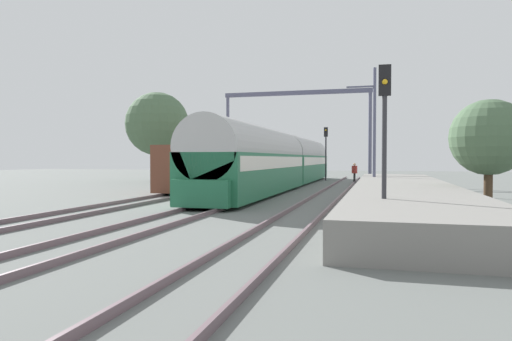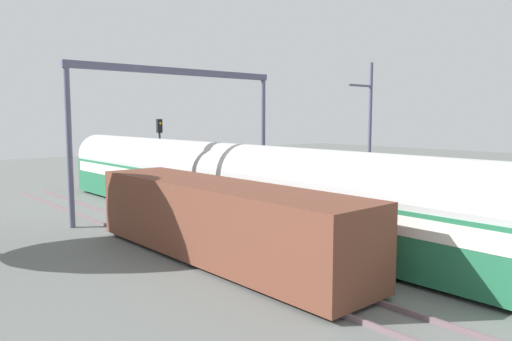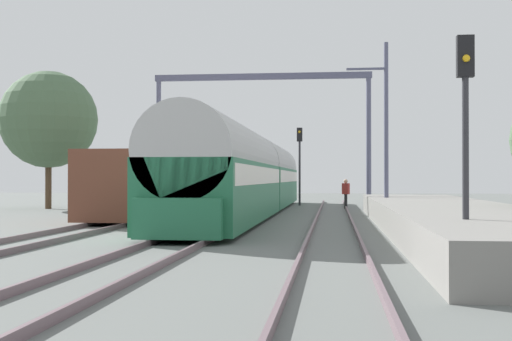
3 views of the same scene
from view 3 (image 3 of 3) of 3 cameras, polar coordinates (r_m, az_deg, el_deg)
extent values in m
plane|color=slate|center=(22.45, -4.20, -5.20)|extent=(120.00, 120.00, 0.00)
cube|color=#6D585E|center=(23.81, -15.76, -4.72)|extent=(0.08, 60.00, 0.16)
cube|color=#6D585E|center=(23.31, -12.48, -4.82)|extent=(0.08, 60.00, 0.16)
cube|color=#6D585E|center=(22.59, -5.99, -4.96)|extent=(0.08, 60.00, 0.16)
cube|color=#6D585E|center=(22.32, -2.38, -5.02)|extent=(0.08, 60.00, 0.16)
cube|color=#6D585E|center=(22.08, 4.55, -5.07)|extent=(0.08, 60.00, 0.16)
cube|color=#6D585E|center=(22.08, 8.29, -5.06)|extent=(0.08, 60.00, 0.16)
cube|color=gray|center=(24.34, 15.46, -3.76)|extent=(4.40, 28.00, 0.90)
cube|color=#236B47|center=(26.56, -2.51, -1.77)|extent=(2.90, 16.00, 2.20)
cube|color=silver|center=(26.56, -2.51, -0.41)|extent=(2.93, 15.36, 0.64)
cylinder|color=#B8B8B8|center=(26.57, -2.51, 1.03)|extent=(2.84, 16.00, 2.84)
cube|color=#236B47|center=(42.79, 0.88, -1.34)|extent=(2.90, 16.00, 2.20)
cube|color=silver|center=(42.79, 0.88, -0.50)|extent=(2.93, 15.36, 0.64)
cylinder|color=#B8B8B8|center=(42.79, 0.88, 0.40)|extent=(2.84, 16.00, 2.84)
cube|color=#236B47|center=(18.48, -6.49, -3.97)|extent=(2.40, 0.50, 1.10)
cube|color=brown|center=(31.83, -8.59, -1.13)|extent=(2.80, 13.00, 2.70)
cube|color=black|center=(31.87, -8.60, -3.46)|extent=(2.52, 11.96, 0.10)
cylinder|color=black|center=(40.68, 7.42, -2.55)|extent=(0.25, 0.25, 0.85)
cube|color=maroon|center=(40.66, 7.42, -1.50)|extent=(0.47, 0.41, 0.64)
sphere|color=tan|center=(40.65, 7.42, -0.88)|extent=(0.24, 0.24, 0.24)
cylinder|color=#2D2D33|center=(15.48, 16.91, 0.11)|extent=(0.14, 0.14, 3.96)
cube|color=black|center=(15.70, 16.89, 9.01)|extent=(0.36, 0.20, 0.90)
sphere|color=yellow|center=(15.58, 16.97, 8.85)|extent=(0.16, 0.16, 0.16)
cylinder|color=#2D2D33|center=(45.29, 3.62, -0.24)|extent=(0.14, 0.14, 4.20)
cube|color=black|center=(45.38, 3.62, 2.98)|extent=(0.36, 0.20, 0.90)
sphere|color=yellow|center=(45.27, 3.61, 3.20)|extent=(0.16, 0.16, 0.16)
cylinder|color=#555672|center=(41.07, -8.04, 2.11)|extent=(0.28, 0.28, 7.50)
cylinder|color=#555672|center=(39.82, 9.29, 2.20)|extent=(0.28, 0.28, 7.50)
cube|color=#555672|center=(40.37, 0.49, 7.76)|extent=(12.64, 0.24, 0.36)
cylinder|color=#555672|center=(32.11, 10.70, 3.33)|extent=(0.20, 0.20, 8.00)
cube|color=#555672|center=(32.37, 9.08, 8.28)|extent=(1.80, 0.10, 0.10)
cylinder|color=#4C3826|center=(41.97, -16.76, -0.94)|extent=(0.36, 0.36, 3.09)
sphere|color=#4A6647|center=(42.11, -16.75, 4.05)|extent=(5.65, 5.65, 5.65)
camera|label=1|loc=(2.88, 73.93, 5.90)|focal=32.19mm
camera|label=2|loc=(25.38, -42.43, 7.41)|focal=34.79mm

